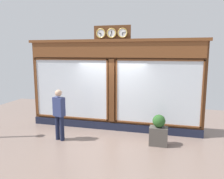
% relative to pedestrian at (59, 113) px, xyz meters
% --- Properties ---
extents(ground_plane, '(14.00, 14.00, 0.00)m').
position_rel_pedestrian_xyz_m(ground_plane, '(-1.42, 1.41, -0.93)').
color(ground_plane, '#7A665B').
extents(shop_facade, '(6.55, 0.42, 3.80)m').
position_rel_pedestrian_xyz_m(shop_facade, '(-1.42, -1.52, 0.75)').
color(shop_facade, '#5B3319').
rests_on(shop_facade, ground_plane).
extents(pedestrian, '(0.40, 0.31, 1.69)m').
position_rel_pedestrian_xyz_m(pedestrian, '(0.00, 0.00, 0.00)').
color(pedestrian, '#191E38').
rests_on(pedestrian, ground_plane).
extents(planter_box, '(0.56, 0.36, 0.58)m').
position_rel_pedestrian_xyz_m(planter_box, '(-3.18, -0.40, -0.64)').
color(planter_box, '#4C4742').
rests_on(planter_box, ground_plane).
extents(planter_shrub, '(0.40, 0.40, 0.40)m').
position_rel_pedestrian_xyz_m(planter_shrub, '(-3.18, -0.40, -0.15)').
color(planter_shrub, '#285623').
rests_on(planter_shrub, planter_box).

